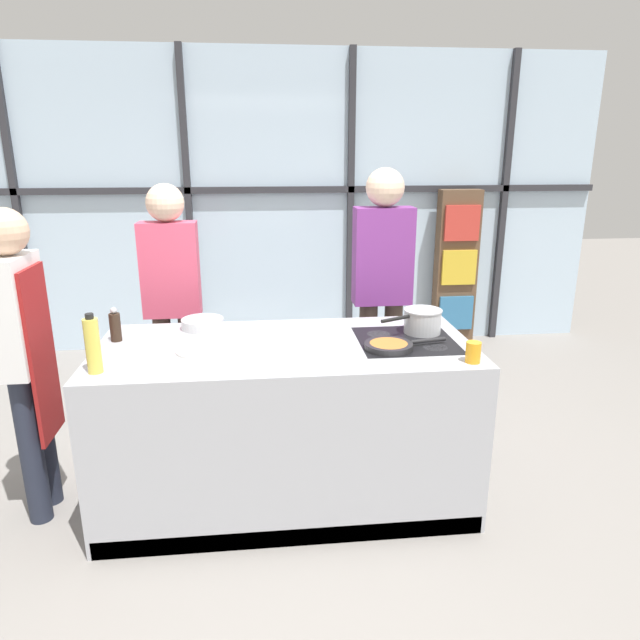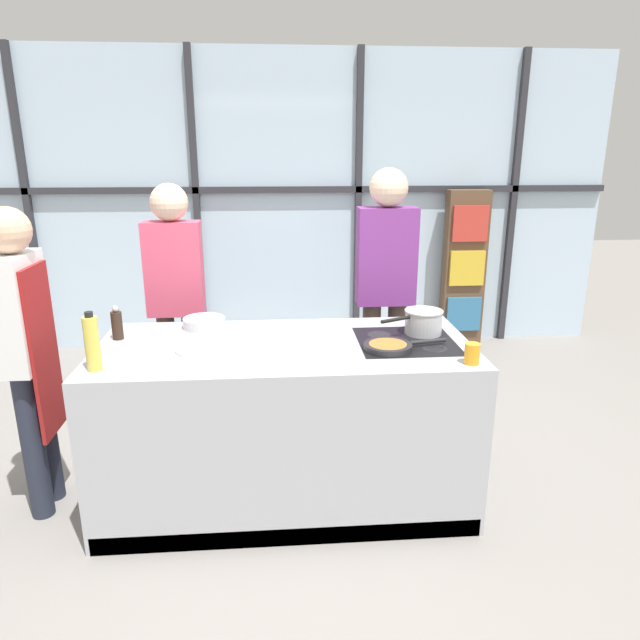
{
  "view_description": "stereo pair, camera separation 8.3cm",
  "coord_description": "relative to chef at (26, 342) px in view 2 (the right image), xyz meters",
  "views": [
    {
      "loc": [
        -0.12,
        -2.87,
        1.91
      ],
      "look_at": [
        0.2,
        0.1,
        1.01
      ],
      "focal_mm": 32.0,
      "sensor_mm": 36.0,
      "label": 1
    },
    {
      "loc": [
        -0.04,
        -2.87,
        1.91
      ],
      "look_at": [
        0.2,
        0.1,
        1.01
      ],
      "focal_mm": 32.0,
      "sensor_mm": 36.0,
      "label": 2
    }
  ],
  "objects": [
    {
      "name": "ground_plane",
      "position": [
        1.32,
        0.01,
        -0.96
      ],
      "size": [
        18.0,
        18.0,
        0.0
      ],
      "primitive_type": "plane",
      "color": "gray"
    },
    {
      "name": "back_window_wall",
      "position": [
        1.32,
        2.7,
        0.44
      ],
      "size": [
        6.4,
        0.1,
        2.8
      ],
      "color": "silver",
      "rests_on": "ground_plane"
    },
    {
      "name": "bookshelf",
      "position": [
        3.14,
        2.52,
        -0.19
      ],
      "size": [
        0.4,
        0.19,
        1.54
      ],
      "color": "brown",
      "rests_on": "ground_plane"
    },
    {
      "name": "demo_island",
      "position": [
        1.33,
        0.0,
        -0.51
      ],
      "size": [
        1.99,
        0.92,
        0.91
      ],
      "color": "#A8AAB2",
      "rests_on": "ground_plane"
    },
    {
      "name": "chef",
      "position": [
        0.0,
        0.0,
        0.0
      ],
      "size": [
        0.23,
        0.37,
        1.65
      ],
      "rotation": [
        0.0,
        0.0,
        -1.57
      ],
      "color": "#232838",
      "rests_on": "ground_plane"
    },
    {
      "name": "spectator_far_left",
      "position": [
        0.62,
        0.84,
        0.05
      ],
      "size": [
        0.37,
        0.24,
        1.71
      ],
      "rotation": [
        0.0,
        0.0,
        3.14
      ],
      "color": "#47382D",
      "rests_on": "ground_plane"
    },
    {
      "name": "spectator_center_left",
      "position": [
        2.02,
        0.84,
        0.1
      ],
      "size": [
        0.39,
        0.25,
        1.8
      ],
      "rotation": [
        0.0,
        0.0,
        3.14
      ],
      "color": "#47382D",
      "rests_on": "ground_plane"
    },
    {
      "name": "frying_pan",
      "position": [
        1.87,
        -0.12,
        -0.03
      ],
      "size": [
        0.45,
        0.25,
        0.03
      ],
      "color": "#232326",
      "rests_on": "demo_island"
    },
    {
      "name": "saucepan",
      "position": [
        2.1,
        0.13,
        0.02
      ],
      "size": [
        0.37,
        0.24,
        0.14
      ],
      "color": "silver",
      "rests_on": "demo_island"
    },
    {
      "name": "white_plate",
      "position": [
        0.9,
        -0.05,
        -0.04
      ],
      "size": [
        0.27,
        0.27,
        0.01
      ],
      "primitive_type": "cylinder",
      "color": "white",
      "rests_on": "demo_island"
    },
    {
      "name": "mixing_bowl",
      "position": [
        0.86,
        0.35,
        -0.02
      ],
      "size": [
        0.24,
        0.24,
        0.06
      ],
      "color": "silver",
      "rests_on": "demo_island"
    },
    {
      "name": "oil_bottle",
      "position": [
        0.43,
        -0.29,
        0.08
      ],
      "size": [
        0.07,
        0.07,
        0.29
      ],
      "color": "#E0CC4C",
      "rests_on": "demo_island"
    },
    {
      "name": "pepper_grinder",
      "position": [
        0.42,
        0.17,
        0.03
      ],
      "size": [
        0.06,
        0.06,
        0.19
      ],
      "color": "#332319",
      "rests_on": "demo_island"
    },
    {
      "name": "juice_glass_near",
      "position": [
        2.22,
        -0.35,
        0.0
      ],
      "size": [
        0.07,
        0.07,
        0.1
      ],
      "primitive_type": "cylinder",
      "color": "orange",
      "rests_on": "demo_island"
    }
  ]
}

